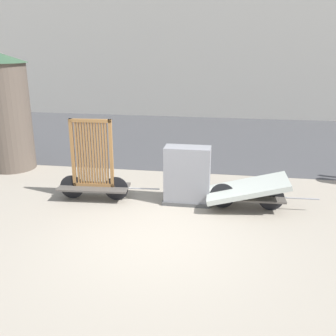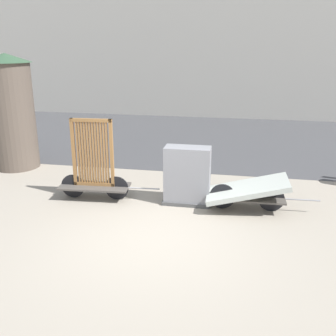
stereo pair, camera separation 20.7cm
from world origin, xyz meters
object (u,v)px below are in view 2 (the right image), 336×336
(bike_cart_with_bedframe, at_px, (94,171))
(advertising_column, at_px, (11,111))
(utility_cabinet, at_px, (187,177))
(bike_cart_with_mattress, at_px, (247,191))

(bike_cart_with_bedframe, distance_m, advertising_column, 3.65)
(bike_cart_with_bedframe, xyz_separation_m, advertising_column, (-3.02, 1.83, 0.92))
(utility_cabinet, bearing_deg, bike_cart_with_mattress, -4.96)
(bike_cart_with_bedframe, xyz_separation_m, bike_cart_with_mattress, (3.36, -0.00, -0.24))
(bike_cart_with_bedframe, relative_size, utility_cabinet, 1.78)
(utility_cabinet, height_order, advertising_column, advertising_column)
(bike_cart_with_bedframe, height_order, bike_cart_with_mattress, bike_cart_with_bedframe)
(bike_cart_with_bedframe, height_order, advertising_column, advertising_column)
(bike_cart_with_bedframe, bearing_deg, bike_cart_with_mattress, -3.73)
(bike_cart_with_bedframe, xyz_separation_m, utility_cabinet, (2.08, 0.11, -0.06))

